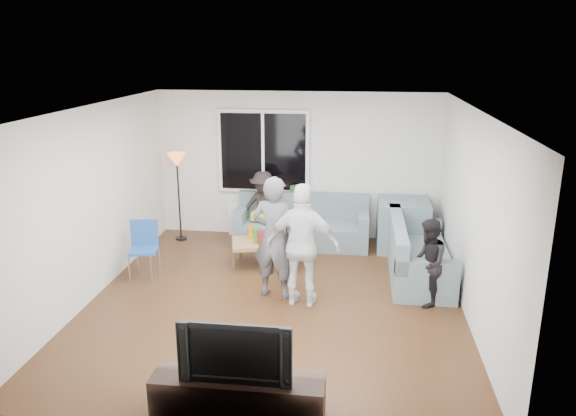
# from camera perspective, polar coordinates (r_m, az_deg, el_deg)

# --- Properties ---
(floor) EXTENTS (5.00, 5.50, 0.04)m
(floor) POSITION_cam_1_polar(r_m,az_deg,el_deg) (7.69, -1.32, -9.64)
(floor) COLOR #56351C
(floor) RESTS_ON ground
(ceiling) EXTENTS (5.00, 5.50, 0.04)m
(ceiling) POSITION_cam_1_polar(r_m,az_deg,el_deg) (6.95, -1.46, 10.32)
(ceiling) COLOR white
(ceiling) RESTS_ON ground
(wall_back) EXTENTS (5.00, 0.04, 2.60)m
(wall_back) POSITION_cam_1_polar(r_m,az_deg,el_deg) (9.87, 1.00, 4.40)
(wall_back) COLOR silver
(wall_back) RESTS_ON ground
(wall_front) EXTENTS (5.00, 0.04, 2.60)m
(wall_front) POSITION_cam_1_polar(r_m,az_deg,el_deg) (4.67, -6.50, -9.88)
(wall_front) COLOR silver
(wall_front) RESTS_ON ground
(wall_left) EXTENTS (0.04, 5.50, 2.60)m
(wall_left) POSITION_cam_1_polar(r_m,az_deg,el_deg) (7.97, -19.61, 0.49)
(wall_left) COLOR silver
(wall_left) RESTS_ON ground
(wall_right) EXTENTS (0.04, 5.50, 2.60)m
(wall_right) POSITION_cam_1_polar(r_m,az_deg,el_deg) (7.29, 18.62, -0.87)
(wall_right) COLOR silver
(wall_right) RESTS_ON ground
(window_frame) EXTENTS (1.62, 0.06, 1.47)m
(window_frame) POSITION_cam_1_polar(r_m,az_deg,el_deg) (9.83, -2.54, 5.82)
(window_frame) COLOR white
(window_frame) RESTS_ON wall_back
(window_glass) EXTENTS (1.50, 0.02, 1.35)m
(window_glass) POSITION_cam_1_polar(r_m,az_deg,el_deg) (9.79, -2.58, 5.78)
(window_glass) COLOR black
(window_glass) RESTS_ON window_frame
(window_mullion) EXTENTS (0.05, 0.03, 1.35)m
(window_mullion) POSITION_cam_1_polar(r_m,az_deg,el_deg) (9.78, -2.59, 5.77)
(window_mullion) COLOR white
(window_mullion) RESTS_ON window_frame
(radiator) EXTENTS (1.30, 0.12, 0.62)m
(radiator) POSITION_cam_1_polar(r_m,az_deg,el_deg) (10.09, -2.49, -1.16)
(radiator) COLOR silver
(radiator) RESTS_ON floor
(potted_plant) EXTENTS (0.24, 0.21, 0.38)m
(potted_plant) POSITION_cam_1_polar(r_m,az_deg,el_deg) (9.85, 0.52, 1.45)
(potted_plant) COLOR #2F692A
(potted_plant) RESTS_ON radiator
(vase) EXTENTS (0.18, 0.18, 0.17)m
(vase) POSITION_cam_1_polar(r_m,az_deg,el_deg) (9.97, -3.22, 0.99)
(vase) COLOR white
(vase) RESTS_ON radiator
(sofa_back_section) EXTENTS (2.30, 0.85, 0.85)m
(sofa_back_section) POSITION_cam_1_polar(r_m,az_deg,el_deg) (9.60, 1.42, -1.35)
(sofa_back_section) COLOR slate
(sofa_back_section) RESTS_ON floor
(sofa_right_section) EXTENTS (2.00, 0.85, 0.85)m
(sofa_right_section) POSITION_cam_1_polar(r_m,az_deg,el_deg) (8.50, 13.41, -4.22)
(sofa_right_section) COLOR slate
(sofa_right_section) RESTS_ON floor
(sofa_corner) EXTENTS (0.85, 0.85, 0.85)m
(sofa_corner) POSITION_cam_1_polar(r_m,az_deg,el_deg) (9.60, 11.69, -1.72)
(sofa_corner) COLOR slate
(sofa_corner) RESTS_ON floor
(cushion_yellow) EXTENTS (0.44, 0.39, 0.14)m
(cushion_yellow) POSITION_cam_1_polar(r_m,az_deg,el_deg) (9.64, -2.46, -0.76)
(cushion_yellow) COLOR yellow
(cushion_yellow) RESTS_ON sofa_back_section
(cushion_red) EXTENTS (0.36, 0.30, 0.13)m
(cushion_red) POSITION_cam_1_polar(r_m,az_deg,el_deg) (9.67, -0.23, -0.70)
(cushion_red) COLOR maroon
(cushion_red) RESTS_ON sofa_back_section
(coffee_table) EXTENTS (1.21, 0.83, 0.40)m
(coffee_table) POSITION_cam_1_polar(r_m,az_deg,el_deg) (8.79, -2.09, -4.64)
(coffee_table) COLOR tan
(coffee_table) RESTS_ON floor
(pitcher) EXTENTS (0.17, 0.17, 0.17)m
(pitcher) POSITION_cam_1_polar(r_m,az_deg,el_deg) (8.60, -2.66, -3.09)
(pitcher) COLOR maroon
(pitcher) RESTS_ON coffee_table
(side_chair) EXTENTS (0.48, 0.48, 0.86)m
(side_chair) POSITION_cam_1_polar(r_m,az_deg,el_deg) (8.50, -14.65, -4.29)
(side_chair) COLOR #24509D
(side_chair) RESTS_ON floor
(floor_lamp) EXTENTS (0.32, 0.32, 1.56)m
(floor_lamp) POSITION_cam_1_polar(r_m,az_deg,el_deg) (9.94, -11.17, 1.09)
(floor_lamp) COLOR orange
(floor_lamp) RESTS_ON floor
(player_left) EXTENTS (0.70, 0.55, 1.71)m
(player_left) POSITION_cam_1_polar(r_m,az_deg,el_deg) (7.50, -1.42, -3.09)
(player_left) COLOR #505155
(player_left) RESTS_ON floor
(player_right) EXTENTS (1.02, 0.52, 1.67)m
(player_right) POSITION_cam_1_polar(r_m,az_deg,el_deg) (7.27, 1.58, -3.89)
(player_right) COLOR silver
(player_right) RESTS_ON floor
(spectator_right) EXTENTS (0.50, 0.62, 1.19)m
(spectator_right) POSITION_cam_1_polar(r_m,az_deg,el_deg) (7.58, 14.19, -5.48)
(spectator_right) COLOR black
(spectator_right) RESTS_ON floor
(spectator_back) EXTENTS (0.83, 0.49, 1.28)m
(spectator_back) POSITION_cam_1_polar(r_m,az_deg,el_deg) (9.66, -2.56, 0.07)
(spectator_back) COLOR black
(spectator_back) RESTS_ON floor
(tv_console) EXTENTS (1.60, 0.40, 0.44)m
(tv_console) POSITION_cam_1_polar(r_m,az_deg,el_deg) (5.44, -5.13, -18.88)
(tv_console) COLOR #301F18
(tv_console) RESTS_ON floor
(television) EXTENTS (1.03, 0.14, 0.59)m
(television) POSITION_cam_1_polar(r_m,az_deg,el_deg) (5.16, -5.28, -14.19)
(television) COLOR black
(television) RESTS_ON tv_console
(bottle_a) EXTENTS (0.07, 0.07, 0.22)m
(bottle_a) POSITION_cam_1_polar(r_m,az_deg,el_deg) (8.80, -3.87, -2.49)
(bottle_a) COLOR orange
(bottle_a) RESTS_ON coffee_table
(bottle_c) EXTENTS (0.07, 0.07, 0.19)m
(bottle_c) POSITION_cam_1_polar(r_m,az_deg,el_deg) (8.86, -1.86, -2.41)
(bottle_c) COLOR black
(bottle_c) RESTS_ON coffee_table
(bottle_e) EXTENTS (0.07, 0.07, 0.21)m
(bottle_e) POSITION_cam_1_polar(r_m,az_deg,el_deg) (8.71, -0.04, -2.67)
(bottle_e) COLOR black
(bottle_e) RESTS_ON coffee_table
(bottle_d) EXTENTS (0.07, 0.07, 0.28)m
(bottle_d) POSITION_cam_1_polar(r_m,az_deg,el_deg) (8.57, -0.58, -2.76)
(bottle_d) COLOR #C56511
(bottle_d) RESTS_ON coffee_table
(bottle_b) EXTENTS (0.08, 0.08, 0.24)m
(bottle_b) POSITION_cam_1_polar(r_m,az_deg,el_deg) (8.58, -3.34, -2.92)
(bottle_b) COLOR #398317
(bottle_b) RESTS_ON coffee_table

